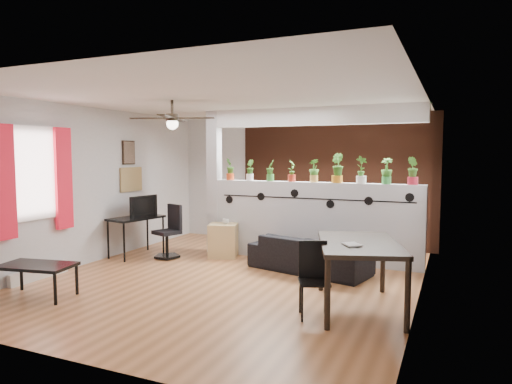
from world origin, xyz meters
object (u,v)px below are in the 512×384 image
potted_plant_1 (250,169)px  potted_plant_8 (413,170)px  sofa (309,255)px  office_chair (169,235)px  cup (226,221)px  ceiling_fan (172,120)px  potted_plant_2 (270,170)px  cube_shelf (223,240)px  potted_plant_7 (387,170)px  dining_table (359,249)px  potted_plant_5 (337,167)px  computer_desk (136,221)px  potted_plant_0 (230,168)px  potted_plant_3 (292,170)px  potted_plant_6 (361,169)px  coffee_table (37,268)px  folding_chair (313,272)px  potted_plant_4 (314,170)px

potted_plant_1 → potted_plant_8: 2.77m
sofa → office_chair: (-2.53, -0.08, 0.14)m
cup → ceiling_fan: bearing=-94.0°
potted_plant_2 → cube_shelf: 1.51m
potted_plant_7 → ceiling_fan: bearing=-147.1°
ceiling_fan → dining_table: (2.77, -0.31, -1.60)m
potted_plant_5 → computer_desk: potted_plant_5 is taller
potted_plant_7 → dining_table: (-0.01, -2.11, -0.85)m
potted_plant_0 → computer_desk: (-1.44, -0.88, -0.93)m
sofa → cup: 1.71m
potted_plant_3 → cup: 1.47m
potted_plant_7 → sofa: potted_plant_7 is taller
potted_plant_3 → dining_table: bearing=-53.3°
sofa → cup: size_ratio=14.92×
potted_plant_1 → potted_plant_6: potted_plant_6 is taller
ceiling_fan → potted_plant_2: 2.12m
office_chair → dining_table: (3.56, -1.33, 0.31)m
potted_plant_1 → potted_plant_8: (2.76, 0.00, 0.03)m
dining_table → coffee_table: (-3.84, -1.21, -0.33)m
potted_plant_2 → office_chair: potted_plant_2 is taller
potted_plant_5 → folding_chair: (0.35, -2.52, -1.11)m
potted_plant_1 → potted_plant_6: 1.98m
potted_plant_6 → coffee_table: potted_plant_6 is taller
potted_plant_5 → sofa: (-0.26, -0.69, -1.34)m
potted_plant_7 → office_chair: potted_plant_7 is taller
sofa → computer_desk: size_ratio=1.70×
potted_plant_6 → sofa: potted_plant_6 is taller
cube_shelf → folding_chair: bearing=-61.1°
cube_shelf → potted_plant_7: bearing=-10.4°
coffee_table → potted_plant_4: bearing=51.2°
potted_plant_0 → potted_plant_5: 1.98m
potted_plant_3 → cube_shelf: bearing=-163.6°
potted_plant_3 → potted_plant_5: bearing=-0.0°
computer_desk → potted_plant_7: bearing=11.8°
potted_plant_2 → potted_plant_8: bearing=0.0°
potted_plant_1 → potted_plant_8: bearing=0.0°
sofa → computer_desk: 3.18m
ceiling_fan → folding_chair: size_ratio=1.42×
coffee_table → folding_chair: bearing=13.1°
potted_plant_5 → cup: potted_plant_5 is taller
potted_plant_6 → potted_plant_7: 0.40m
potted_plant_8 → potted_plant_6: bearing=180.0°
potted_plant_0 → computer_desk: 1.93m
coffee_table → cup: bearing=68.7°
cup → folding_chair: size_ratio=0.14×
potted_plant_7 → computer_desk: 4.40m
potted_plant_8 → ceiling_fan: bearing=-150.5°
potted_plant_2 → office_chair: size_ratio=0.41×
potted_plant_0 → coffee_table: size_ratio=0.40×
potted_plant_1 → office_chair: size_ratio=0.41×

